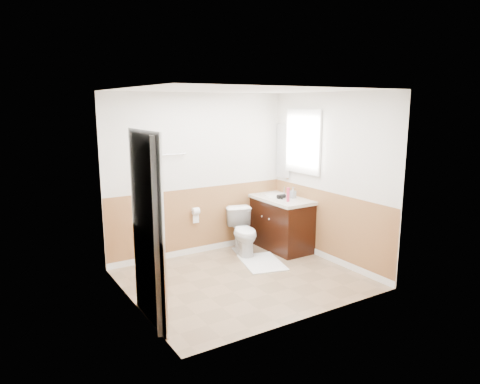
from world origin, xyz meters
TOP-DOWN VIEW (x-y plane):
  - floor at (0.00, 0.00)m, footprint 3.00×3.00m
  - ceiling at (0.00, 0.00)m, footprint 3.00×3.00m
  - wall_back at (0.00, 1.30)m, footprint 3.00×0.00m
  - wall_front at (0.00, -1.30)m, footprint 3.00×0.00m
  - wall_left at (-1.50, 0.00)m, footprint 0.00×3.00m
  - wall_right at (1.50, 0.00)m, footprint 0.00×3.00m
  - wainscot_back at (0.00, 1.29)m, footprint 3.00×0.00m
  - wainscot_front at (0.00, -1.29)m, footprint 3.00×0.00m
  - wainscot_left at (-1.49, 0.00)m, footprint 0.00×2.60m
  - wainscot_right at (1.49, 0.00)m, footprint 0.00×2.60m
  - toilet at (0.55, 0.87)m, footprint 0.56×0.78m
  - bath_mat at (0.55, 0.35)m, footprint 0.74×0.91m
  - vanity_cabinet at (1.21, 0.79)m, footprint 0.55×1.10m
  - vanity_knob_left at (0.91, 0.69)m, footprint 0.03×0.03m
  - vanity_knob_right at (0.91, 0.89)m, footprint 0.03×0.03m
  - countertop at (1.20, 0.79)m, footprint 0.60×1.15m
  - sink_basin at (1.21, 0.94)m, footprint 0.36×0.36m
  - faucet at (1.39, 0.94)m, footprint 0.02×0.02m
  - lotion_bottle at (1.11, 0.48)m, footprint 0.05×0.05m
  - soap_dispenser at (1.33, 0.64)m, footprint 0.09×0.09m
  - hair_dryer_body at (1.16, 0.72)m, footprint 0.14×0.07m
  - hair_dryer_handle at (1.13, 0.66)m, footprint 0.03×0.03m
  - mirror_panel at (1.48, 1.10)m, footprint 0.02×0.35m
  - window_frame at (1.47, 0.59)m, footprint 0.04×0.80m
  - window_glass at (1.49, 0.59)m, footprint 0.01×0.70m
  - door at (-1.40, -0.45)m, footprint 0.29×0.78m
  - door_frame at (-1.48, -0.45)m, footprint 0.02×0.92m
  - door_knob at (-1.34, -0.12)m, footprint 0.06×0.06m
  - towel_bar at (-0.55, 1.25)m, footprint 0.62×0.02m
  - tp_holder_bar at (-0.10, 1.23)m, footprint 0.14×0.02m
  - tp_roll at (-0.10, 1.23)m, footprint 0.10×0.11m
  - tp_sheet at (-0.10, 1.23)m, footprint 0.10×0.01m

SIDE VIEW (x-z plane):
  - floor at x=0.00m, z-range 0.00..0.00m
  - bath_mat at x=0.55m, z-range 0.00..0.02m
  - toilet at x=0.55m, z-range 0.00..0.71m
  - vanity_cabinet at x=1.21m, z-range 0.00..0.80m
  - wainscot_back at x=0.00m, z-range -1.00..2.00m
  - wainscot_front at x=0.00m, z-range -1.00..2.00m
  - wainscot_left at x=-1.49m, z-range -0.80..1.80m
  - wainscot_right at x=1.49m, z-range -0.80..1.80m
  - vanity_knob_left at x=0.91m, z-range 0.53..0.57m
  - vanity_knob_right at x=0.91m, z-range 0.53..0.57m
  - tp_sheet at x=-0.10m, z-range 0.51..0.67m
  - tp_holder_bar at x=-0.10m, z-range 0.69..0.71m
  - tp_roll at x=-0.10m, z-range 0.64..0.76m
  - countertop at x=1.20m, z-range 0.80..0.85m
  - hair_dryer_handle at x=1.13m, z-range 0.82..0.89m
  - sink_basin at x=1.21m, z-range 0.85..0.87m
  - hair_dryer_body at x=1.16m, z-range 0.85..0.92m
  - faucet at x=1.39m, z-range 0.85..0.99m
  - soap_dispenser at x=1.33m, z-range 0.85..1.03m
  - door_knob at x=-1.34m, z-range 0.92..0.98m
  - lotion_bottle at x=1.11m, z-range 0.85..1.07m
  - door at x=-1.40m, z-range 0.00..2.04m
  - door_frame at x=-1.48m, z-range -0.02..2.08m
  - wall_back at x=0.00m, z-range -0.25..2.75m
  - wall_front at x=0.00m, z-range -0.25..2.75m
  - wall_left at x=-1.50m, z-range -0.25..2.75m
  - wall_right at x=1.50m, z-range -0.25..2.75m
  - mirror_panel at x=1.48m, z-range 1.10..2.00m
  - towel_bar at x=-0.55m, z-range 1.59..1.61m
  - window_frame at x=1.47m, z-range 1.25..2.25m
  - window_glass at x=1.49m, z-range 1.30..2.20m
  - ceiling at x=0.00m, z-range 2.50..2.50m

